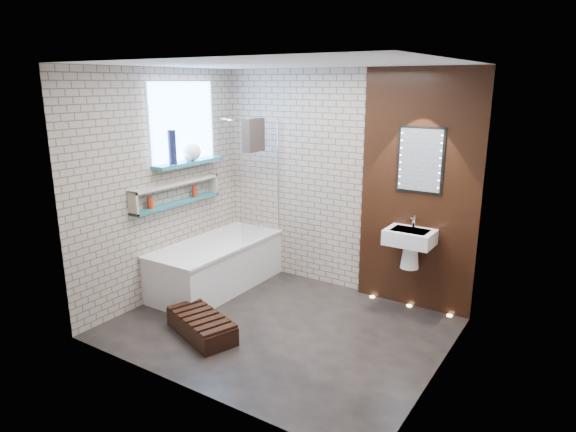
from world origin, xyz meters
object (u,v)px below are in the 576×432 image
Objects in this scene: bathtub at (217,265)px; led_mirror at (420,160)px; washbasin at (410,242)px; walnut_step at (202,326)px; bath_screen at (261,182)px.

bathtub is 2.49× the size of led_mirror.
washbasin is 0.83× the size of led_mirror.
bathtub is 2.11× the size of walnut_step.
bathtub is at bearing 123.11° from walnut_step.
bath_screen reaches higher than bathtub.
bath_screen is 2.41× the size of washbasin.
bathtub is at bearing -160.22° from led_mirror.
walnut_step is (0.31, -1.45, -1.19)m from bath_screen.
led_mirror is at bearing 49.88° from walnut_step.
walnut_step is at bearing -56.89° from bathtub.
washbasin reaches higher than bathtub.
bath_screen is at bearing 51.10° from bathtub.
bath_screen is 1.89m from led_mirror.
bathtub is 2.32m from washbasin.
bathtub reaches higher than walnut_step.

